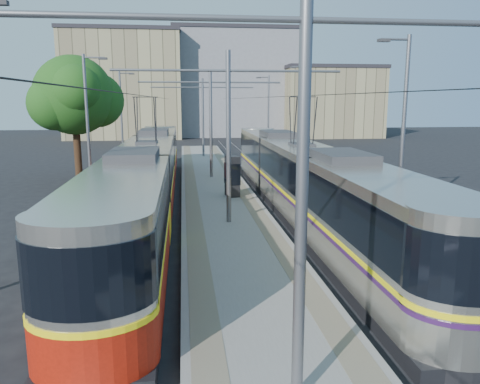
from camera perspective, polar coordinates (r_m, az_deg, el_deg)
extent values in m
plane|color=black|center=(12.43, 2.36, -14.32)|extent=(160.00, 160.00, 0.00)
cube|color=gray|center=(28.61, -3.12, 0.63)|extent=(4.00, 50.00, 0.30)
cube|color=gray|center=(28.53, -6.03, 0.87)|extent=(0.70, 50.00, 0.01)
cube|color=gray|center=(28.72, -0.24, 1.00)|extent=(0.70, 50.00, 0.01)
cube|color=gray|center=(28.68, -11.76, 0.16)|extent=(0.07, 70.00, 0.03)
cube|color=gray|center=(28.60, -8.89, 0.23)|extent=(0.07, 70.00, 0.03)
cube|color=gray|center=(28.97, 2.58, 0.49)|extent=(0.07, 70.00, 0.03)
cube|color=gray|center=(29.24, 5.35, 0.56)|extent=(0.07, 70.00, 0.03)
cube|color=black|center=(23.71, -11.02, -1.63)|extent=(2.30, 30.79, 0.40)
cube|color=#B5AFA6|center=(23.41, -11.16, 2.32)|extent=(2.40, 29.19, 2.90)
cube|color=black|center=(23.34, -11.21, 3.53)|extent=(2.43, 29.19, 1.30)
cube|color=yellow|center=(23.47, -11.13, 1.35)|extent=(2.43, 29.19, 0.12)
cube|color=#9F1709|center=(23.56, -11.08, 0.15)|extent=(2.42, 29.19, 1.10)
cube|color=#2D2D30|center=(23.22, -11.31, 6.22)|extent=(1.68, 3.00, 0.30)
cube|color=black|center=(22.41, 7.33, -2.25)|extent=(2.30, 27.42, 0.40)
cube|color=#B2AFA3|center=(22.09, 7.43, 1.92)|extent=(2.40, 25.82, 2.90)
cube|color=black|center=(22.01, 7.47, 3.20)|extent=(2.43, 25.82, 1.30)
cube|color=yellow|center=(22.15, 7.41, 0.90)|extent=(2.43, 25.82, 0.12)
cube|color=#321344|center=(22.18, 7.40, 0.52)|extent=(2.43, 25.82, 0.10)
cube|color=#2D2D30|center=(21.89, 7.54, 6.06)|extent=(1.68, 3.00, 0.30)
cylinder|color=slate|center=(7.48, 7.53, -0.84)|extent=(0.20, 0.20, 7.00)
cylinder|color=slate|center=(7.41, 8.09, 20.05)|extent=(9.20, 0.10, 0.10)
cylinder|color=slate|center=(19.23, -1.41, 6.51)|extent=(0.20, 0.20, 7.00)
cylinder|color=slate|center=(19.20, -1.45, 14.57)|extent=(9.20, 0.10, 0.10)
cylinder|color=slate|center=(31.17, -3.57, 8.24)|extent=(0.20, 0.20, 7.00)
cylinder|color=slate|center=(31.16, -3.63, 13.21)|extent=(9.20, 0.10, 0.10)
cylinder|color=slate|center=(43.15, -4.54, 9.01)|extent=(0.20, 0.20, 7.00)
cylinder|color=slate|center=(43.14, -4.60, 12.60)|extent=(9.20, 0.10, 0.10)
cylinder|color=black|center=(28.13, -10.72, 11.34)|extent=(0.02, 70.00, 0.02)
cylinder|color=black|center=(28.60, 4.12, 11.49)|extent=(0.02, 70.00, 0.02)
cylinder|color=slate|center=(29.65, -18.10, 7.97)|extent=(0.18, 0.18, 8.00)
cube|color=#2D2D30|center=(29.53, -16.38, 15.35)|extent=(0.50, 0.22, 0.12)
cylinder|color=slate|center=(45.45, -14.27, 9.07)|extent=(0.18, 0.18, 8.00)
cube|color=#2D2D30|center=(45.37, -13.08, 13.86)|extent=(0.50, 0.22, 0.12)
cylinder|color=slate|center=(21.29, 19.27, 6.88)|extent=(0.18, 0.18, 8.00)
cube|color=#2D2D30|center=(20.93, 17.12, 17.25)|extent=(0.50, 0.22, 0.12)
cylinder|color=slate|center=(36.33, 8.07, 8.87)|extent=(0.18, 0.18, 8.00)
cube|color=#2D2D30|center=(36.12, 6.49, 14.85)|extent=(0.50, 0.22, 0.12)
cylinder|color=slate|center=(51.95, 3.48, 9.59)|extent=(0.18, 0.18, 8.00)
cube|color=#2D2D30|center=(51.80, 2.29, 13.75)|extent=(0.50, 0.22, 0.12)
cube|color=black|center=(24.88, -0.95, 1.94)|extent=(0.76, 1.04, 2.16)
cube|color=black|center=(24.86, -0.95, 2.26)|extent=(0.80, 1.09, 1.13)
cylinder|color=#382314|center=(33.19, -19.15, 4.21)|extent=(0.47, 0.47, 3.43)
sphere|color=#1C4B15|center=(32.99, -19.59, 11.06)|extent=(5.14, 5.14, 5.14)
sphere|color=#1C4B15|center=(33.58, -17.07, 10.65)|extent=(3.64, 3.64, 3.64)
cube|color=#9A9068|center=(71.57, -13.81, 12.32)|extent=(16.00, 12.00, 14.53)
cube|color=#262328|center=(72.17, -14.09, 18.29)|extent=(16.32, 12.24, 0.50)
cube|color=gray|center=(75.53, -1.00, 12.88)|extent=(18.00, 14.00, 15.40)
cube|color=#262328|center=(76.19, -1.02, 18.86)|extent=(18.36, 14.28, 0.50)
cube|color=#9A9068|center=(72.45, 10.79, 10.55)|extent=(14.00, 10.00, 9.79)
cube|color=#262328|center=(72.61, 10.94, 14.61)|extent=(14.28, 10.20, 0.50)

